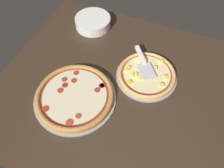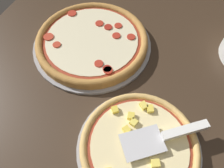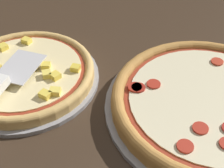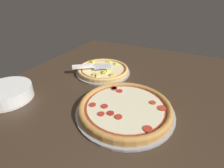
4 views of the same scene
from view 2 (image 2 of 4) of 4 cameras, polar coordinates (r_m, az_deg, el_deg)
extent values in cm
cube|color=#38281C|center=(67.35, -0.86, -7.86)|extent=(138.63, 114.98, 3.60)
cylinder|color=#939399|center=(61.64, 6.95, -16.21)|extent=(33.42, 33.42, 1.00)
cylinder|color=#DBAD60|center=(60.34, 7.09, -15.83)|extent=(31.41, 31.41, 1.75)
torus|color=#DBAD60|center=(59.51, 7.18, -15.58)|extent=(31.41, 31.41, 1.87)
cylinder|color=maroon|center=(59.44, 7.18, -15.56)|extent=(27.30, 27.30, 0.15)
cylinder|color=beige|center=(59.32, 7.20, -15.52)|extent=(25.76, 25.76, 0.40)
cube|color=#F4D64C|center=(62.85, 9.93, -6.39)|extent=(2.73, 2.53, 1.21)
cube|color=#F9E05B|center=(60.48, 5.68, -9.95)|extent=(2.41, 2.32, 1.21)
cube|color=#F9E05B|center=(63.04, 8.24, -5.57)|extent=(2.77, 2.81, 1.21)
cube|color=#F4D64C|center=(61.19, 4.99, -8.31)|extent=(2.27, 2.23, 1.21)
cube|color=#F9E05B|center=(57.84, 11.26, -19.63)|extent=(2.59, 2.70, 1.21)
cube|color=yellow|center=(61.79, 0.75, -6.74)|extent=(2.57, 2.54, 1.21)
cube|color=#F4D64C|center=(59.52, 3.78, -11.84)|extent=(2.52, 2.55, 1.21)
cylinder|color=#939399|center=(81.02, -5.15, 10.30)|extent=(42.42, 42.42, 1.00)
cylinder|color=#B77F3D|center=(79.95, -5.24, 11.03)|extent=(39.87, 39.87, 1.97)
torus|color=#B77F3D|center=(79.25, -5.29, 11.52)|extent=(39.87, 39.87, 2.54)
cylinder|color=maroon|center=(79.20, -5.30, 11.56)|extent=(34.66, 34.66, 0.15)
cylinder|color=beige|center=(79.11, -5.30, 11.62)|extent=(32.70, 32.70, 0.40)
cylinder|color=#B73823|center=(82.12, -16.24, 11.75)|extent=(3.57, 3.57, 0.40)
cylinder|color=#AD2D1E|center=(83.18, 1.62, 14.99)|extent=(2.79, 2.79, 0.40)
cylinder|color=#AD2D1E|center=(71.06, -3.48, 5.35)|extent=(2.89, 2.89, 0.40)
cylinder|color=#AD2D1E|center=(89.71, -10.40, 17.70)|extent=(3.41, 3.41, 0.40)
cylinder|color=#AD2D1E|center=(84.19, -3.31, 15.53)|extent=(3.00, 3.00, 0.40)
cylinder|color=#AD2D1E|center=(79.25, 5.01, 12.16)|extent=(2.95, 2.95, 0.40)
cylinder|color=#B73823|center=(78.71, -14.25, 9.94)|extent=(2.77, 2.77, 0.40)
cylinder|color=#AD2D1E|center=(69.28, -1.06, 3.60)|extent=(2.96, 2.96, 0.40)
cylinder|color=#AD2D1E|center=(79.42, 1.14, 12.52)|extent=(2.94, 2.94, 0.40)
cylinder|color=maroon|center=(82.60, -1.01, 14.65)|extent=(2.92, 2.92, 0.40)
cylinder|color=maroon|center=(69.67, -1.29, 4.02)|extent=(2.92, 2.92, 0.40)
cube|color=silver|center=(57.99, 7.97, -14.92)|extent=(12.43, 13.04, 0.24)
cube|color=white|center=(60.77, 18.62, -11.17)|extent=(9.49, 11.40, 2.00)
camera|label=1|loc=(0.84, -100.52, 37.23)|focal=35.00mm
camera|label=3|loc=(0.77, 41.85, 37.53)|focal=50.00mm
camera|label=4|loc=(1.16, -5.11, 51.45)|focal=28.00mm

